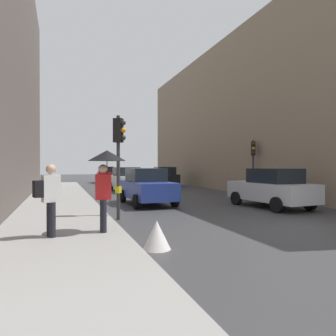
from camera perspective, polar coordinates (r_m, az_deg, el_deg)
The scene contains 13 objects.
ground_plane at distance 10.20m, azimuth 21.52°, elevation -10.30°, with size 120.00×120.00×0.00m, color #38383A.
sidewalk_kerb at distance 13.72m, azimuth -19.17°, elevation -7.17°, with size 3.28×40.00×0.16m, color gray.
building_facade_right at distance 27.19m, azimuth 21.21°, elevation 8.38°, with size 12.00×32.57×11.29m, color gray.
traffic_light_near_right at distance 11.05m, azimuth -8.98°, elevation 3.66°, with size 0.44×0.39×3.65m.
traffic_light_mid_street at distance 19.66m, azimuth 15.31°, elevation 1.87°, with size 0.36×0.45×3.45m.
car_white_compact at distance 23.10m, azimuth -7.53°, elevation -2.05°, with size 2.22×4.30×1.76m.
car_dark_suv at distance 27.94m, azimuth -0.70°, elevation -1.60°, with size 2.27×4.33×1.76m.
car_red_sedan at distance 34.46m, azimuth -11.29°, elevation -1.21°, with size 2.23×4.31×1.76m.
car_blue_van at distance 15.26m, azimuth -3.89°, elevation -3.36°, with size 2.11×4.25×1.76m.
car_silver_hatchback at distance 14.79m, azimuth 18.44°, elevation -3.51°, with size 2.28×4.33×1.76m.
pedestrian_with_umbrella at distance 8.33m, azimuth -11.30°, elevation 0.05°, with size 1.00×1.00×2.14m.
pedestrian_with_black_backpack at distance 8.14m, azimuth -20.92°, elevation -4.77°, with size 0.65×0.43×1.77m.
warning_sign_triangle at distance 7.23m, azimuth -2.07°, elevation -12.13°, with size 0.64×0.64×0.65m, color silver.
Camera 1 is at (-6.54, -7.59, 1.91)m, focal length 33.33 mm.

